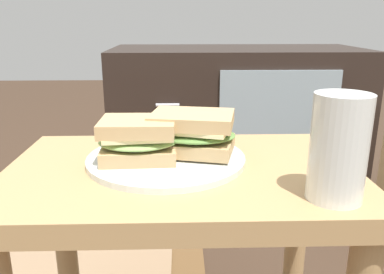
# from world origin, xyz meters

# --- Properties ---
(side_table) EXTENTS (0.56, 0.36, 0.46)m
(side_table) POSITION_xyz_m (0.00, 0.00, 0.37)
(side_table) COLOR tan
(side_table) RESTS_ON ground
(tv_cabinet) EXTENTS (0.96, 0.46, 0.58)m
(tv_cabinet) POSITION_xyz_m (0.22, 0.95, 0.29)
(tv_cabinet) COLOR black
(tv_cabinet) RESTS_ON ground
(area_rug) EXTENTS (1.06, 0.62, 0.01)m
(area_rug) POSITION_xyz_m (-0.46, 0.53, 0.00)
(area_rug) COLOR brown
(area_rug) RESTS_ON ground
(plate) EXTENTS (0.26, 0.26, 0.01)m
(plate) POSITION_xyz_m (-0.02, 0.03, 0.47)
(plate) COLOR silver
(plate) RESTS_ON side_table
(sandwich_front) EXTENTS (0.13, 0.10, 0.07)m
(sandwich_front) POSITION_xyz_m (-0.07, 0.01, 0.50)
(sandwich_front) COLOR tan
(sandwich_front) RESTS_ON plate
(sandwich_back) EXTENTS (0.17, 0.14, 0.07)m
(sandwich_back) POSITION_xyz_m (0.02, 0.04, 0.51)
(sandwich_back) COLOR tan
(sandwich_back) RESTS_ON plate
(beer_glass) EXTENTS (0.07, 0.07, 0.14)m
(beer_glass) POSITION_xyz_m (0.20, -0.12, 0.53)
(beer_glass) COLOR silver
(beer_glass) RESTS_ON side_table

